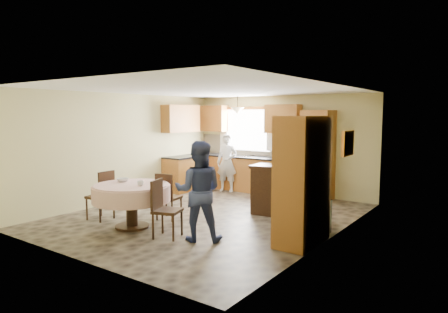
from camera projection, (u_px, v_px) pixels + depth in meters
floor at (210, 216)px, 7.99m from camera, size 5.00×6.00×0.01m
ceiling at (209, 90)px, 7.73m from camera, size 5.00×6.00×0.01m
wall_back at (280, 144)px, 10.29m from camera, size 5.00×0.02×2.50m
wall_front at (75, 171)px, 5.43m from camera, size 5.00×0.02×2.50m
wall_left at (124, 148)px, 9.30m from camera, size 0.02×6.00×2.50m
wall_right at (333, 162)px, 6.41m from camera, size 0.02×6.00×2.50m
window at (247, 130)px, 10.81m from camera, size 1.40×0.03×1.10m
curtain_left at (224, 128)px, 11.20m from camera, size 0.22×0.02×1.15m
curtain_right at (271, 129)px, 10.33m from camera, size 0.22×0.02×1.15m
base_cab_back at (246, 174)px, 10.62m from camera, size 3.30×0.60×0.88m
counter_back at (246, 157)px, 10.57m from camera, size 3.30×0.64×0.04m
base_cab_left at (185, 174)px, 10.67m from camera, size 0.60×1.20×0.88m
counter_left at (185, 157)px, 10.62m from camera, size 0.64×1.20×0.04m
backsplash at (252, 146)px, 10.78m from camera, size 3.30×0.02×0.55m
wall_cab_left at (213, 118)px, 11.27m from camera, size 0.85×0.33×0.72m
wall_cab_right at (283, 119)px, 10.00m from camera, size 0.90×0.33×0.72m
wall_cab_side at (181, 119)px, 10.59m from camera, size 0.33×1.20×0.72m
oven_tower at (318, 155)px, 9.39m from camera, size 0.66×0.62×2.12m
oven_upper at (313, 148)px, 9.12m from camera, size 0.56×0.01×0.45m
oven_lower at (312, 170)px, 9.17m from camera, size 0.56×0.01×0.45m
pendant at (237, 111)px, 10.37m from camera, size 0.36×0.36×0.18m
sideboard at (284, 192)px, 7.96m from camera, size 1.36×0.68×0.94m
space_heater at (317, 216)px, 6.82m from camera, size 0.44×0.32×0.57m
cupboard at (303, 180)px, 6.18m from camera, size 0.52×1.05×2.00m
dining_table at (132, 194)px, 7.11m from camera, size 1.37×1.37×0.78m
chair_left at (103, 193)px, 7.63m from camera, size 0.45×0.45×0.95m
chair_back at (167, 194)px, 7.61m from camera, size 0.46×0.46×0.91m
chair_right at (163, 206)px, 6.56m from camera, size 0.52×0.52×0.95m
framed_picture at (348, 143)px, 7.07m from camera, size 0.06×0.54×0.45m
microwave at (287, 153)px, 9.81m from camera, size 0.60×0.44×0.31m
person_sink at (227, 163)px, 10.46m from camera, size 0.63×0.49×1.53m
person_dining at (199, 191)px, 6.37m from camera, size 0.99×0.93×1.61m
bowl_sideboard at (266, 166)px, 8.14m from camera, size 0.31×0.31×0.06m
bottle_sideboard at (304, 163)px, 7.65m from camera, size 0.15×0.15×0.31m
cup_table at (141, 183)px, 6.92m from camera, size 0.15×0.15×0.09m
bowl_table at (123, 180)px, 7.34m from camera, size 0.23×0.23×0.07m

